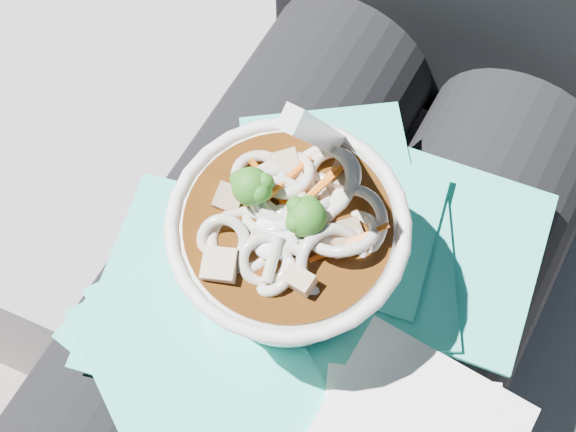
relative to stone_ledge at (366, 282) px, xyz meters
The scene contains 6 objects.
ground 0.28m from the stone_ledge, 90.00° to the right, with size 20.00×20.00×0.00m, color slate.
stone_ledge is the anchor object (origin of this frame).
lap 0.35m from the stone_ledge, 90.00° to the right, with size 0.33×0.48×0.16m.
person_body 0.34m from the stone_ledge, 90.00° to the right, with size 0.34×0.94×1.02m.
plastic_bag 0.45m from the stone_ledge, 92.21° to the right, with size 0.30×0.36×0.02m.
udon_bowl 0.50m from the stone_ledge, 94.85° to the right, with size 0.17×0.17×0.20m.
Camera 1 is at (0.08, -0.21, 1.18)m, focal length 50.00 mm.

